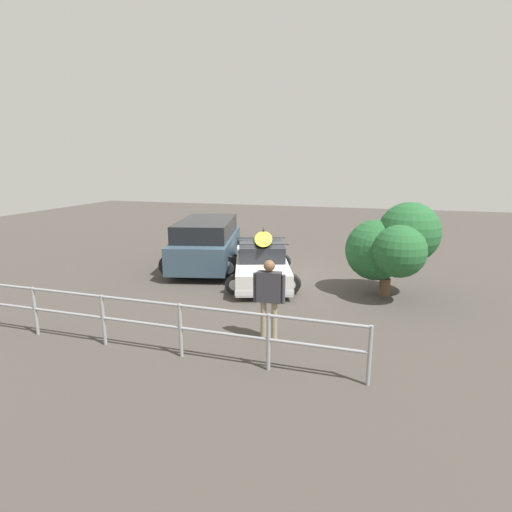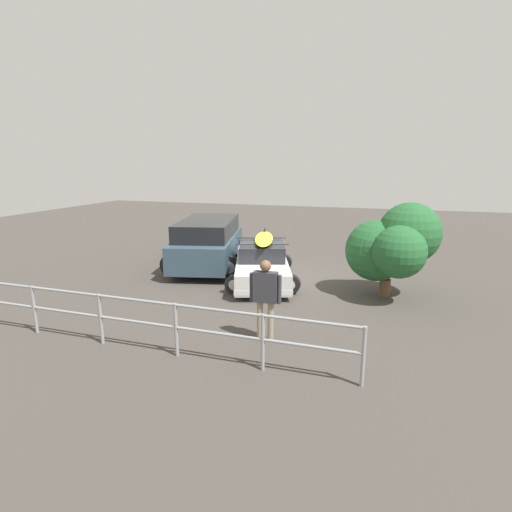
% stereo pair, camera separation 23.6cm
% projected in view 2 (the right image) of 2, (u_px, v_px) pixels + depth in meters
% --- Properties ---
extents(ground_plane, '(44.00, 44.00, 0.02)m').
position_uv_depth(ground_plane, '(274.00, 277.00, 13.17)').
color(ground_plane, '#423D38').
rests_on(ground_plane, ground).
extents(sedan_car, '(2.88, 4.47, 1.51)m').
position_uv_depth(sedan_car, '(262.00, 263.00, 12.68)').
color(sedan_car, silver).
rests_on(sedan_car, ground).
extents(suv_car, '(3.25, 4.87, 1.72)m').
position_uv_depth(suv_car, '(208.00, 242.00, 14.33)').
color(suv_car, '#334756').
rests_on(suv_car, ground).
extents(person_bystander, '(0.68, 0.23, 1.75)m').
position_uv_depth(person_bystander, '(265.00, 293.00, 8.27)').
color(person_bystander, gray).
rests_on(person_bystander, ground).
extents(railing_fence, '(8.83, 0.22, 1.08)m').
position_uv_depth(railing_fence, '(137.00, 316.00, 7.92)').
color(railing_fence, gray).
rests_on(railing_fence, ground).
extents(bush_near_left, '(2.54, 2.31, 2.65)m').
position_uv_depth(bush_near_left, '(390.00, 246.00, 10.99)').
color(bush_near_left, brown).
rests_on(bush_near_left, ground).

